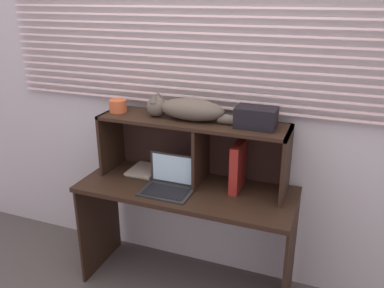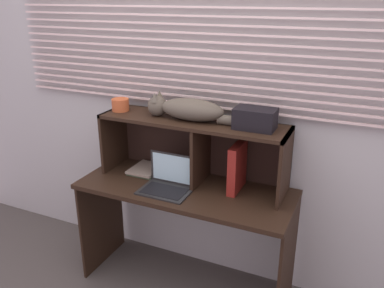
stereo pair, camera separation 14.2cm
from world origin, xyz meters
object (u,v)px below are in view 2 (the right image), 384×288
object	(u,v)px
storage_box	(255,119)
small_basket	(120,105)
cat	(189,109)
laptop	(168,183)
book_stack	(146,169)
binder_upright	(237,167)

from	to	relation	value
storage_box	small_basket	bearing A→B (deg)	180.00
cat	small_basket	size ratio (longest dim) A/B	6.43
cat	small_basket	world-z (taller)	cat
laptop	book_stack	bearing A→B (deg)	146.31
book_stack	cat	bearing A→B (deg)	-0.21
binder_upright	book_stack	distance (m)	0.67
cat	book_stack	xyz separation A→B (m)	(-0.33, 0.00, -0.47)
small_basket	binder_upright	bearing A→B (deg)	0.00
cat	binder_upright	distance (m)	0.47
cat	laptop	world-z (taller)	cat
cat	laptop	bearing A→B (deg)	-110.90
cat	storage_box	distance (m)	0.43
book_stack	storage_box	size ratio (longest dim) A/B	1.03
laptop	book_stack	distance (m)	0.32
laptop	binder_upright	world-z (taller)	binder_upright
binder_upright	storage_box	world-z (taller)	storage_box
laptop	storage_box	world-z (taller)	storage_box
small_basket	book_stack	bearing A→B (deg)	0.38
book_stack	small_basket	size ratio (longest dim) A/B	2.14
binder_upright	small_basket	world-z (taller)	small_basket
laptop	cat	bearing A→B (deg)	69.10
laptop	book_stack	xyz separation A→B (m)	(-0.26, 0.17, -0.03)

